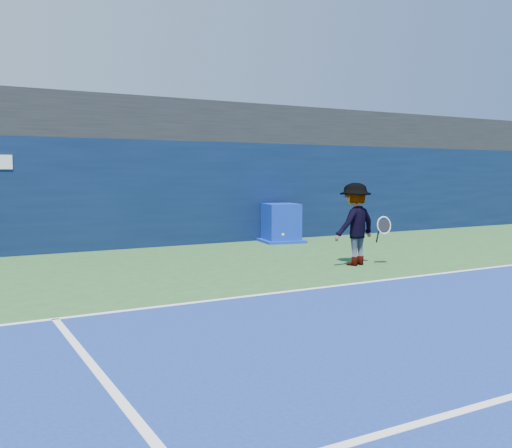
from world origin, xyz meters
The scene contains 7 objects.
ground centered at (0.00, 0.00, 0.00)m, with size 80.00×80.00×0.00m, color #2B5928.
baseline centered at (0.00, 3.00, 0.01)m, with size 24.00×0.10×0.01m, color white.
stadium_band centered at (0.00, 11.50, 3.60)m, with size 36.00×3.00×1.20m, color black.
back_wall_assembly centered at (0.00, 10.50, 1.50)m, with size 36.00×1.03×3.00m.
equipment_cart centered at (2.66, 9.36, 0.53)m, with size 1.41×1.41×1.17m.
tennis_player centered at (1.81, 4.80, 0.93)m, with size 1.42×0.94×1.86m.
tennis_ball centered at (0.01, 4.97, 0.77)m, with size 0.06×0.06×0.06m.
Camera 1 is at (-6.35, -5.30, 2.05)m, focal length 40.00 mm.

